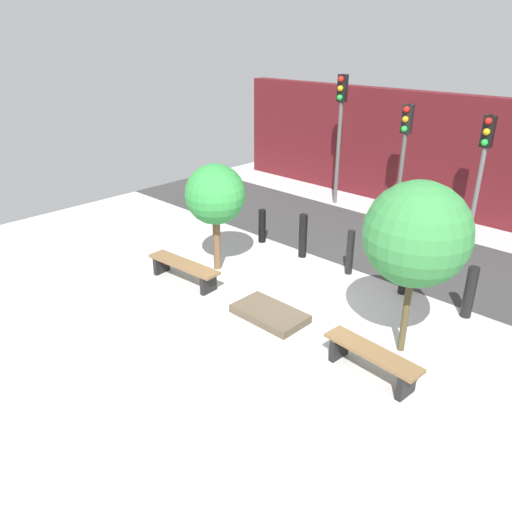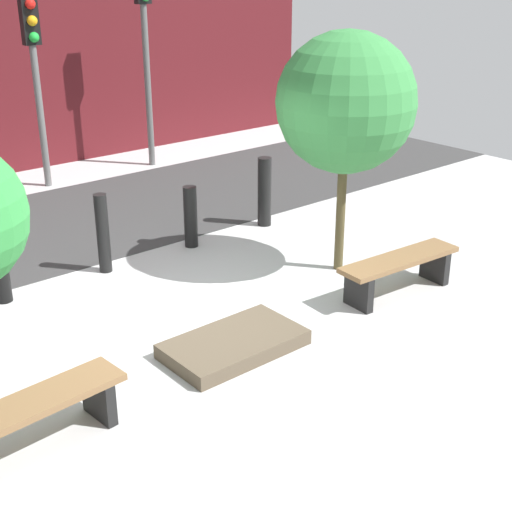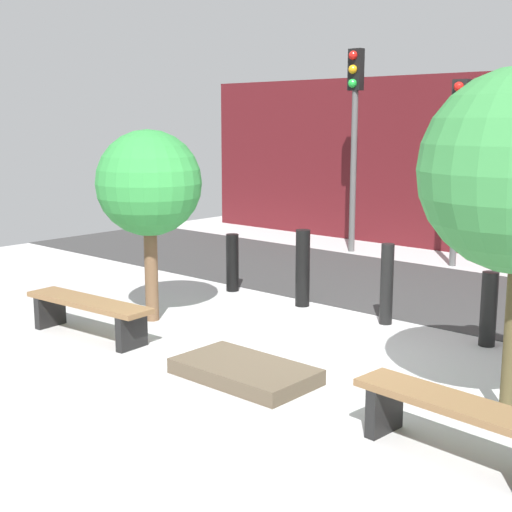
% 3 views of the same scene
% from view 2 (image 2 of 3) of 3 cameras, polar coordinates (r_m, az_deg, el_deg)
% --- Properties ---
extents(ground_plane, '(18.00, 18.00, 0.00)m').
position_cam_2_polar(ground_plane, '(8.06, -5.48, -5.26)').
color(ground_plane, '#B1B1B1').
extents(road_strip, '(18.00, 3.50, 0.01)m').
position_cam_2_polar(road_strip, '(11.18, -16.88, 2.04)').
color(road_strip, '#353535').
rests_on(road_strip, ground).
extents(bench_left, '(1.89, 0.55, 0.46)m').
position_cam_2_polar(bench_left, '(6.17, -18.56, -12.41)').
color(bench_left, black).
rests_on(bench_left, ground).
extents(bench_right, '(1.69, 0.53, 0.48)m').
position_cam_2_polar(bench_right, '(8.71, 11.38, -0.93)').
color(bench_right, black).
rests_on(bench_right, ground).
extents(planter_bed, '(1.44, 0.82, 0.16)m').
position_cam_2_polar(planter_bed, '(7.43, -1.77, -7.06)').
color(planter_bed, brown).
rests_on(planter_bed, ground).
extents(tree_behind_right_bench, '(1.71, 1.71, 3.02)m').
position_cam_2_polar(tree_behind_right_bench, '(8.80, 7.21, 12.04)').
color(tree_behind_right_bench, '#4D4327').
rests_on(tree_behind_right_bench, ground).
extents(bollard_center, '(0.17, 0.17, 1.05)m').
position_cam_2_polar(bollard_center, '(9.30, -12.15, 1.77)').
color(bollard_center, black).
rests_on(bollard_center, ground).
extents(bollard_right, '(0.19, 0.19, 0.88)m').
position_cam_2_polar(bollard_right, '(9.99, -5.26, 3.14)').
color(bollard_right, black).
rests_on(bollard_right, ground).
extents(bollard_far_right, '(0.21, 0.21, 1.05)m').
position_cam_2_polar(bollard_far_right, '(10.75, 0.68, 5.16)').
color(bollard_far_right, black).
rests_on(bollard_far_right, ground).
extents(traffic_light_mid_east, '(0.28, 0.27, 3.22)m').
position_cam_2_polar(traffic_light_mid_east, '(12.93, -17.32, 14.94)').
color(traffic_light_mid_east, '#5E5E5E').
rests_on(traffic_light_mid_east, ground).
extents(traffic_light_east, '(0.28, 0.27, 3.79)m').
position_cam_2_polar(traffic_light_east, '(13.90, -8.88, 17.67)').
color(traffic_light_east, '#575757').
rests_on(traffic_light_east, ground).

